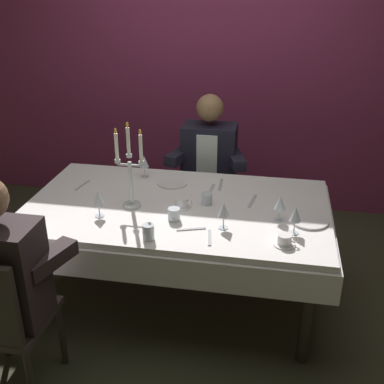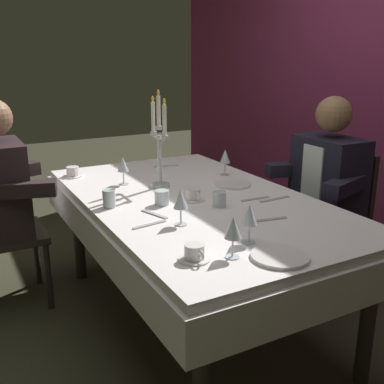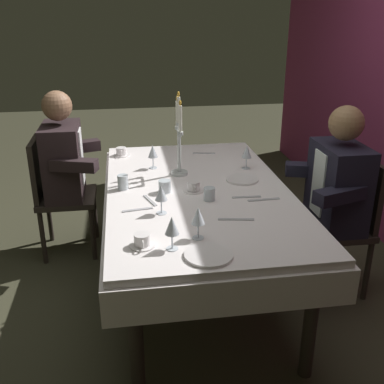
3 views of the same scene
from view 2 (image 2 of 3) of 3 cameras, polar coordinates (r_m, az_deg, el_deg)
The scene contains 24 objects.
ground_plane at distance 2.77m, azimuth 0.35°, elevation -15.40°, with size 12.00×12.00×0.00m, color #3A3928.
dining_table at distance 2.50m, azimuth 0.38°, elevation -3.26°, with size 1.94×1.14×0.74m.
candelabra at distance 2.61m, azimuth -4.05°, elevation 5.28°, with size 0.19×0.11×0.55m.
dinner_plate_0 at distance 1.78m, azimuth 10.80°, elevation -7.79°, with size 0.22×0.22×0.01m, color white.
dinner_plate_1 at distance 2.69m, azimuth 5.05°, elevation 0.96°, with size 0.21×0.21×0.01m, color white.
wine_glass_0 at distance 2.04m, azimuth -1.40°, elevation -1.04°, with size 0.07×0.07×0.16m.
wine_glass_1 at distance 1.86m, azimuth 7.09°, elevation -2.95°, with size 0.07×0.07×0.16m.
wine_glass_2 at distance 1.72m, azimuth 5.08°, elevation -4.54°, with size 0.07×0.07×0.16m.
wine_glass_3 at distance 2.89m, azimuth 4.10°, elevation 4.29°, with size 0.07×0.07×0.16m.
wine_glass_4 at distance 2.71m, azimuth -8.50°, elevation 3.33°, with size 0.07×0.07×0.16m.
water_tumbler_0 at distance 2.34m, azimuth -3.72°, elevation -0.69°, with size 0.07×0.07×0.08m, color silver.
water_tumbler_1 at distance 2.33m, azimuth -10.17°, elevation -0.80°, with size 0.06×0.06×0.09m, color silver.
water_tumbler_2 at distance 2.31m, azimuth 3.39°, elevation -0.87°, with size 0.07×0.07×0.08m, color silver.
coffee_cup_0 at distance 2.97m, azimuth -14.47°, elevation 2.39°, with size 0.13×0.12×0.06m.
coffee_cup_1 at distance 1.73m, azimuth 0.32°, elevation -7.53°, with size 0.13×0.12×0.06m.
coffee_cup_2 at distance 2.41m, azimuth 0.13°, elevation -0.40°, with size 0.13×0.12×0.06m.
fork_0 at distance 3.13m, azimuth -3.20°, elevation 3.19°, with size 0.17×0.02×0.01m, color #B7B7BC.
spoon_1 at distance 2.21m, azimuth -4.66°, elevation -2.74°, with size 0.17×0.02×0.01m, color #B7B7BC.
knife_2 at distance 2.46m, azimuth 10.15°, elevation -0.87°, with size 0.19×0.02×0.01m, color #B7B7BC.
fork_3 at distance 2.45m, azimuth 7.77°, elevation -0.85°, with size 0.17×0.02×0.01m, color #B7B7BC.
spoon_4 at distance 2.08m, azimuth -5.26°, elevation -4.03°, with size 0.17×0.02×0.01m, color #B7B7BC.
knife_5 at distance 2.16m, azimuth 9.36°, elevation -3.38°, with size 0.19×0.02×0.01m, color #B7B7BC.
seated_diner_0 at distance 2.87m, azimuth -22.53°, elevation 0.48°, with size 0.63×0.48×1.24m.
seated_diner_1 at distance 2.93m, azimuth 16.50°, elevation 1.38°, with size 0.63×0.48×1.24m.
Camera 2 is at (2.05, -1.14, 1.48)m, focal length 43.29 mm.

